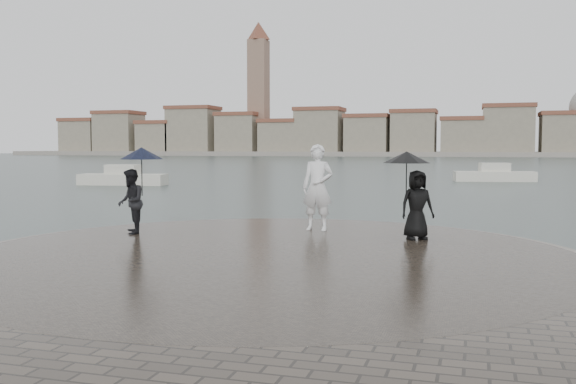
% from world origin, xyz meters
% --- Properties ---
extents(ground, '(400.00, 400.00, 0.00)m').
position_xyz_m(ground, '(0.00, 0.00, 0.00)').
color(ground, '#2B3835').
rests_on(ground, ground).
extents(kerb_ring, '(12.50, 12.50, 0.32)m').
position_xyz_m(kerb_ring, '(0.00, 3.50, 0.16)').
color(kerb_ring, gray).
rests_on(kerb_ring, ground).
extents(quay_tip, '(11.90, 11.90, 0.36)m').
position_xyz_m(quay_tip, '(0.00, 3.50, 0.18)').
color(quay_tip, '#2D261E').
rests_on(quay_tip, ground).
extents(statue, '(0.80, 0.54, 2.12)m').
position_xyz_m(statue, '(0.11, 6.99, 1.42)').
color(statue, white).
rests_on(statue, quay_tip).
extents(visitor_left, '(1.20, 1.08, 2.04)m').
position_xyz_m(visitor_left, '(-3.88, 5.13, 1.48)').
color(visitor_left, black).
rests_on(visitor_left, quay_tip).
extents(visitor_right, '(1.23, 1.07, 1.95)m').
position_xyz_m(visitor_right, '(2.51, 6.12, 1.49)').
color(visitor_right, black).
rests_on(visitor_right, quay_tip).
extents(far_skyline, '(260.00, 20.00, 37.00)m').
position_xyz_m(far_skyline, '(-6.29, 160.71, 5.61)').
color(far_skyline, gray).
rests_on(far_skyline, ground).
extents(boats, '(43.00, 13.78, 1.50)m').
position_xyz_m(boats, '(2.30, 33.35, 0.38)').
color(boats, beige).
rests_on(boats, ground).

